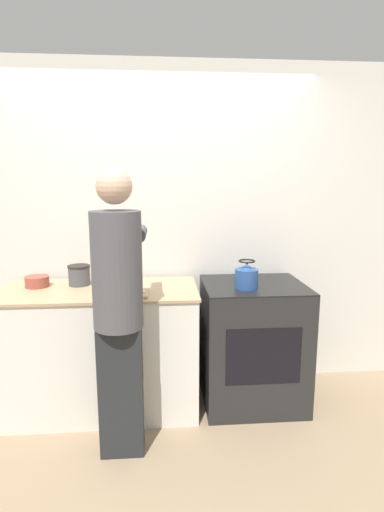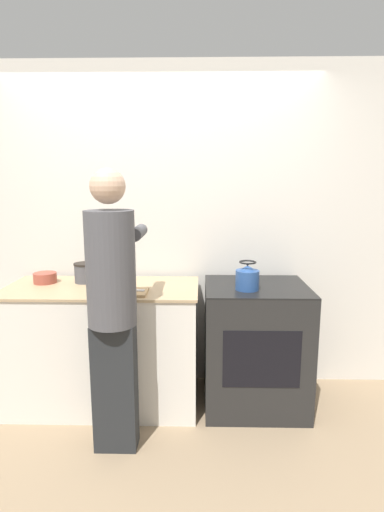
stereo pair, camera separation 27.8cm
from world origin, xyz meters
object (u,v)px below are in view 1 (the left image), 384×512
oven (252,343)px  canister_jar (79,275)px  person (118,303)px  bowl_prep (37,282)px  cutting_board (123,294)px  kettle (246,276)px  knife (129,292)px

oven → canister_jar: 1.41m
oven → person: size_ratio=0.53×
oven → bowl_prep: size_ratio=5.44×
cutting_board → bowl_prep: 0.71m
kettle → bowl_prep: kettle is taller
oven → cutting_board: cutting_board is taller
cutting_board → kettle: bearing=5.1°
oven → kettle: size_ratio=4.57×
oven → bowl_prep: bowl_prep is taller
kettle → canister_jar: bearing=169.3°
cutting_board → oven: bearing=11.2°
person → kettle: person is taller
oven → person: person is taller
oven → knife: size_ratio=4.48×
kettle → person: bearing=-154.0°
knife → cutting_board: bearing=-155.5°
person → cutting_board: size_ratio=5.07×
bowl_prep → canister_jar: canister_jar is taller
oven → person: (-0.95, -0.53, 0.50)m
person → canister_jar: size_ratio=10.70×
knife → canister_jar: size_ratio=1.26×
knife → bowl_prep: 0.74m
knife → canister_jar: bearing=149.0°
cutting_board → bowl_prep: (-0.65, 0.28, 0.03)m
kettle → canister_jar: kettle is taller
canister_jar → oven: bearing=-5.2°
bowl_prep → canister_jar: bearing=4.7°
person → bowl_prep: (-0.65, 0.62, -0.01)m
knife → canister_jar: canister_jar is taller
cutting_board → bowl_prep: size_ratio=2.02×
oven → knife: 1.04m
cutting_board → knife: knife is taller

